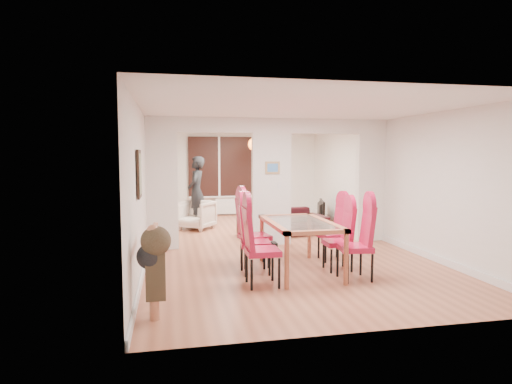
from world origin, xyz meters
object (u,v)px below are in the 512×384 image
object	(u,v)px
bottle	(273,209)
dining_chair_rc	(332,230)
dining_chair_la	(263,245)
person	(196,192)
dining_table	(300,246)
dining_chair_ra	(355,242)
dining_chair_rb	(338,238)
coffee_table	(267,219)
sofa	(283,222)
dining_chair_lb	(255,238)
television	(318,211)
dining_chair_lc	(255,231)
armchair	(196,215)
bowl	(263,213)

from	to	relation	value
bottle	dining_chair_rc	bearing A→B (deg)	-89.14
dining_chair_la	person	size ratio (longest dim) A/B	0.65
dining_table	person	size ratio (longest dim) A/B	0.95
dining_chair_ra	dining_chair_rc	size ratio (longest dim) A/B	1.08
dining_chair_rb	bottle	world-z (taller)	dining_chair_rb
coffee_table	sofa	bearing A→B (deg)	-89.68
dining_chair_ra	dining_chair_la	bearing A→B (deg)	-171.38
dining_chair_lb	bottle	bearing A→B (deg)	79.15
dining_chair_rb	television	distance (m)	5.05
television	coffee_table	world-z (taller)	television
coffee_table	dining_chair_lb	bearing A→B (deg)	-105.03
dining_chair_lc	dining_chair_ra	size ratio (longest dim) A/B	1.02
sofa	television	xyz separation A→B (m)	(1.47, 1.73, -0.00)
dining_table	dining_chair_lc	distance (m)	0.82
armchair	television	distance (m)	3.47
dining_table	dining_chair_ra	world-z (taller)	dining_chair_ra
dining_chair_lc	person	bearing A→B (deg)	91.06
bowl	dining_chair_lb	bearing A→B (deg)	-103.72
dining_chair_la	television	size ratio (longest dim) A/B	1.14
dining_chair_lb	television	size ratio (longest dim) A/B	1.09
dining_table	dining_chair_rb	xyz separation A→B (m)	(0.63, -0.03, 0.12)
dining_chair_rb	dining_chair_rc	bearing A→B (deg)	80.44
television	dining_table	bearing A→B (deg)	171.64
dining_chair_la	dining_chair_rb	bearing A→B (deg)	23.28
dining_chair_lb	dining_chair_rc	xyz separation A→B (m)	(1.48, 0.54, -0.03)
sofa	bowl	distance (m)	1.77
sofa	dining_table	bearing A→B (deg)	-110.62
dining_chair_lc	person	xyz separation A→B (m)	(-0.71, 4.09, 0.32)
dining_chair_la	bottle	bearing A→B (deg)	75.62
dining_chair_lb	dining_chair_ra	distance (m)	1.52
dining_chair_rc	television	world-z (taller)	dining_chair_rc
dining_chair_lb	bottle	distance (m)	4.87
dining_chair_lb	bowl	bearing A→B (deg)	82.40
dining_chair_rb	bowl	xyz separation A→B (m)	(-0.17, 4.89, -0.26)
dining_chair_lb	dining_chair_lc	world-z (taller)	dining_chair_lc
dining_chair_rb	armchair	distance (m)	4.73
dining_chair_ra	dining_chair_lb	bearing A→B (deg)	163.64
dining_chair_lc	television	bearing A→B (deg)	49.41
dining_chair_lb	bowl	size ratio (longest dim) A/B	5.67
dining_chair_ra	bottle	distance (m)	5.29
dining_table	person	bearing A→B (deg)	106.31
coffee_table	person	bearing A→B (deg)	-174.49
dining_chair_lb	dining_chair_rb	size ratio (longest dim) A/B	1.07
dining_chair_rb	dining_chair_rc	xyz separation A→B (m)	(0.14, 0.63, 0.00)
dining_chair_la	dining_chair_lc	world-z (taller)	dining_chair_la
dining_chair_la	dining_chair_lc	xyz separation A→B (m)	(0.10, 1.09, -0.00)
dining_chair_rb	person	size ratio (longest dim) A/B	0.59
dining_chair_lc	bottle	world-z (taller)	dining_chair_lc
dining_chair_rc	coffee_table	distance (m)	4.20
dining_chair_la	sofa	size ratio (longest dim) A/B	0.58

